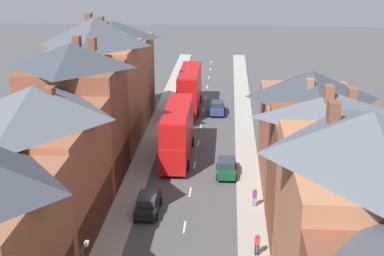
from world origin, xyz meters
TOP-DOWN VIEW (x-y plane):
  - pavement_left at (-5.10, 38.00)m, footprint 2.20×104.00m
  - pavement_right at (5.10, 38.00)m, footprint 2.20×104.00m
  - centre_line_dashes at (0.00, 36.00)m, footprint 0.14×97.80m
  - terrace_row_left at (-10.19, 21.97)m, footprint 8.00×65.02m
  - terrace_row_right at (10.19, 12.82)m, footprint 8.00×49.88m
  - double_decker_bus_lead at (-1.81, 54.24)m, footprint 2.74×10.80m
  - double_decker_bus_mid_street at (-1.81, 37.76)m, footprint 2.74×10.80m
  - car_near_blue at (1.80, 52.60)m, footprint 1.90×3.90m
  - car_near_silver at (-3.10, 56.78)m, footprint 1.90×4.07m
  - car_parked_left_a at (3.10, 33.83)m, footprint 1.90×4.04m
  - car_mid_black at (-3.10, 26.11)m, footprint 1.90×4.18m
  - pedestrian_far_left at (5.28, 20.25)m, footprint 0.36×0.22m
  - pedestrian_far_right at (5.41, 27.44)m, footprint 0.36×0.22m

SIDE VIEW (x-z plane):
  - centre_line_dashes at x=0.00m, z-range 0.00..0.01m
  - pavement_left at x=-5.10m, z-range 0.00..0.14m
  - pavement_right at x=5.10m, z-range 0.00..0.14m
  - car_near_silver at x=-3.10m, z-range 0.01..1.59m
  - car_mid_black at x=-3.10m, z-range 0.01..1.61m
  - car_parked_left_a at x=3.10m, z-range 0.01..1.63m
  - car_near_blue at x=1.80m, z-range 0.00..1.69m
  - pedestrian_far_left at x=5.28m, z-range 0.23..1.84m
  - pedestrian_far_right at x=5.41m, z-range 0.23..1.84m
  - double_decker_bus_lead at x=-1.81m, z-range 0.17..5.47m
  - double_decker_bus_mid_street at x=-1.81m, z-range 0.17..5.47m
  - terrace_row_right at x=10.19m, z-range -0.51..12.10m
  - terrace_row_left at x=-10.19m, z-range -0.93..12.76m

